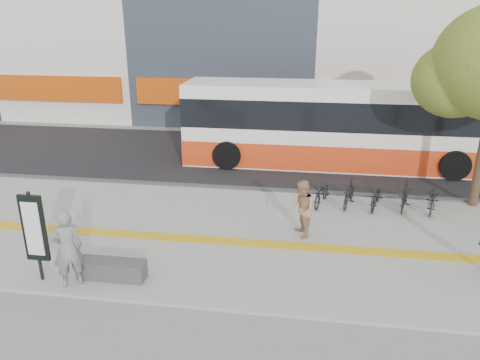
# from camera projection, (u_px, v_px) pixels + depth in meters

# --- Properties ---
(ground) EXTENTS (120.00, 120.00, 0.00)m
(ground) POSITION_uv_depth(u_px,v_px,m) (230.00, 263.00, 11.54)
(ground) COLOR gray
(ground) RESTS_ON ground
(sidewalk) EXTENTS (40.00, 7.00, 0.08)m
(sidewalk) POSITION_uv_depth(u_px,v_px,m) (239.00, 235.00, 12.92)
(sidewalk) COLOR gray
(sidewalk) RESTS_ON ground
(tactile_strip) EXTENTS (40.00, 0.45, 0.01)m
(tactile_strip) POSITION_uv_depth(u_px,v_px,m) (236.00, 242.00, 12.44)
(tactile_strip) COLOR gold
(tactile_strip) RESTS_ON sidewalk
(street) EXTENTS (40.00, 8.00, 0.06)m
(street) POSITION_uv_depth(u_px,v_px,m) (265.00, 158.00, 19.89)
(street) COLOR black
(street) RESTS_ON ground
(curb) EXTENTS (40.00, 0.25, 0.14)m
(curb) POSITION_uv_depth(u_px,v_px,m) (254.00, 190.00, 16.16)
(curb) COLOR #3C3C3F
(curb) RESTS_ON ground
(bench) EXTENTS (1.60, 0.45, 0.45)m
(bench) POSITION_uv_depth(u_px,v_px,m) (112.00, 269.00, 10.68)
(bench) COLOR #3C3C3F
(bench) RESTS_ON sidewalk
(signboard) EXTENTS (0.55, 0.10, 2.20)m
(signboard) POSITION_uv_depth(u_px,v_px,m) (34.00, 230.00, 10.26)
(signboard) COLOR black
(signboard) RESTS_ON sidewalk
(bus) EXTENTS (12.33, 2.92, 3.28)m
(bus) POSITION_uv_depth(u_px,v_px,m) (337.00, 127.00, 18.47)
(bus) COLOR white
(bus) RESTS_ON street
(bicycle_row) EXTENTS (4.35, 1.60, 0.88)m
(bicycle_row) POSITION_uv_depth(u_px,v_px,m) (377.00, 196.00, 14.51)
(bicycle_row) COLOR black
(bicycle_row) RESTS_ON sidewalk
(seated_woman) EXTENTS (0.81, 0.75, 1.85)m
(seated_woman) POSITION_uv_depth(u_px,v_px,m) (67.00, 248.00, 10.18)
(seated_woman) COLOR black
(seated_woman) RESTS_ON sidewalk
(pedestrian_tan) EXTENTS (0.85, 0.96, 1.64)m
(pedestrian_tan) POSITION_uv_depth(u_px,v_px,m) (302.00, 209.00, 12.49)
(pedestrian_tan) COLOR tan
(pedestrian_tan) RESTS_ON sidewalk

